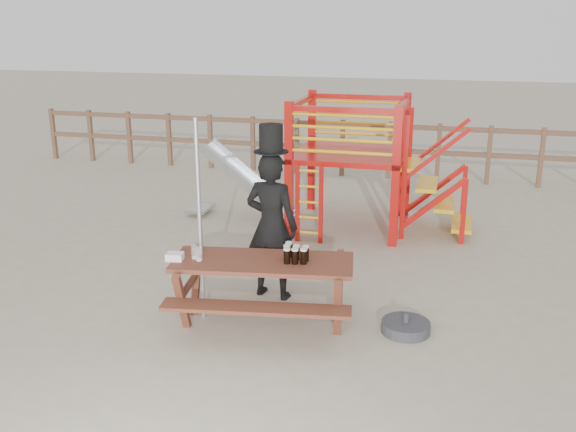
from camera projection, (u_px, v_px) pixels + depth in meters
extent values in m
plane|color=tan|center=(279.00, 320.00, 7.26)|extent=(60.00, 60.00, 0.00)
cube|color=brown|center=(367.00, 125.00, 13.40)|extent=(15.00, 0.06, 0.10)
cube|color=brown|center=(366.00, 149.00, 13.55)|extent=(15.00, 0.06, 0.10)
cube|color=brown|center=(53.00, 134.00, 15.33)|extent=(0.09, 0.09, 1.20)
cube|color=brown|center=(91.00, 136.00, 15.10)|extent=(0.09, 0.09, 1.20)
cube|color=brown|center=(129.00, 138.00, 14.86)|extent=(0.09, 0.09, 1.20)
cube|color=brown|center=(169.00, 139.00, 14.62)|extent=(0.09, 0.09, 1.20)
cube|color=brown|center=(210.00, 142.00, 14.38)|extent=(0.09, 0.09, 1.20)
cube|color=brown|center=(253.00, 144.00, 14.14)|extent=(0.09, 0.09, 1.20)
cube|color=brown|center=(297.00, 146.00, 13.91)|extent=(0.09, 0.09, 1.20)
cube|color=brown|center=(342.00, 148.00, 13.67)|extent=(0.09, 0.09, 1.20)
cube|color=brown|center=(389.00, 150.00, 13.43)|extent=(0.09, 0.09, 1.20)
cube|color=brown|center=(438.00, 153.00, 13.19)|extent=(0.09, 0.09, 1.20)
cube|color=brown|center=(489.00, 155.00, 12.95)|extent=(0.09, 0.09, 1.20)
cube|color=brown|center=(541.00, 158.00, 12.72)|extent=(0.09, 0.09, 1.20)
cube|color=#AE0F0B|center=(289.00, 171.00, 9.67)|extent=(0.12, 0.12, 2.10)
cube|color=#AE0F0B|center=(396.00, 177.00, 9.29)|extent=(0.12, 0.12, 2.10)
cube|color=#AE0F0B|center=(312.00, 151.00, 11.15)|extent=(0.12, 0.12, 2.10)
cube|color=#AE0F0B|center=(405.00, 155.00, 10.77)|extent=(0.12, 0.12, 2.10)
cube|color=#AE0F0B|center=(350.00, 154.00, 10.18)|extent=(1.72, 1.72, 0.08)
cube|color=#AE0F0B|center=(343.00, 110.00, 9.20)|extent=(1.60, 0.08, 0.08)
cube|color=#AE0F0B|center=(359.00, 97.00, 10.68)|extent=(1.60, 0.08, 0.08)
cube|color=#AE0F0B|center=(302.00, 101.00, 10.13)|extent=(0.08, 1.60, 0.08)
cube|color=#AE0F0B|center=(404.00, 105.00, 9.75)|extent=(0.08, 1.60, 0.08)
cylinder|color=#E9AB13|center=(342.00, 152.00, 9.39)|extent=(1.50, 0.05, 0.05)
cylinder|color=#E9AB13|center=(358.00, 134.00, 10.87)|extent=(1.50, 0.05, 0.05)
cylinder|color=#E9AB13|center=(342.00, 140.00, 9.33)|extent=(1.50, 0.05, 0.05)
cylinder|color=#E9AB13|center=(358.00, 123.00, 10.81)|extent=(1.50, 0.05, 0.05)
cylinder|color=#E9AB13|center=(342.00, 128.00, 9.28)|extent=(1.50, 0.05, 0.05)
cylinder|color=#E9AB13|center=(359.00, 113.00, 10.76)|extent=(1.50, 0.05, 0.05)
cylinder|color=#E9AB13|center=(343.00, 115.00, 9.23)|extent=(1.50, 0.05, 0.05)
cylinder|color=#E9AB13|center=(359.00, 102.00, 10.70)|extent=(1.50, 0.05, 0.05)
cube|color=#AE0F0B|center=(297.00, 203.00, 9.63)|extent=(0.06, 0.06, 1.20)
cube|color=#AE0F0B|center=(321.00, 205.00, 9.54)|extent=(0.06, 0.06, 1.20)
cylinder|color=#E9AB13|center=(309.00, 232.00, 9.72)|extent=(0.36, 0.04, 0.04)
cylinder|color=#E9AB13|center=(309.00, 217.00, 9.65)|extent=(0.36, 0.04, 0.04)
cylinder|color=#E9AB13|center=(309.00, 202.00, 9.58)|extent=(0.36, 0.04, 0.04)
cylinder|color=#E9AB13|center=(309.00, 187.00, 9.51)|extent=(0.36, 0.04, 0.04)
cylinder|color=#E9AB13|center=(309.00, 171.00, 9.43)|extent=(0.36, 0.04, 0.04)
cube|color=#E9AB13|center=(410.00, 164.00, 9.99)|extent=(0.30, 0.90, 0.06)
cube|color=#E9AB13|center=(427.00, 184.00, 10.01)|extent=(0.30, 0.90, 0.06)
cube|color=#E9AB13|center=(444.00, 204.00, 10.03)|extent=(0.30, 0.90, 0.06)
cube|color=#E9AB13|center=(461.00, 223.00, 10.06)|extent=(0.30, 0.90, 0.06)
cube|color=#AE0F0B|center=(433.00, 203.00, 9.62)|extent=(0.95, 0.08, 0.86)
cube|color=#AE0F0B|center=(435.00, 189.00, 10.45)|extent=(0.95, 0.08, 0.86)
cube|color=#AEB0B5|center=(249.00, 182.00, 10.76)|extent=(1.53, 0.55, 1.21)
cube|color=#AEB0B5|center=(244.00, 184.00, 10.50)|extent=(1.58, 0.04, 1.28)
cube|color=#AEB0B5|center=(254.00, 176.00, 10.99)|extent=(1.58, 0.04, 1.28)
cube|color=#AEB0B5|center=(200.00, 208.00, 11.13)|extent=(0.35, 0.55, 0.05)
cube|color=brown|center=(263.00, 262.00, 6.95)|extent=(2.04, 1.01, 0.05)
cube|color=brown|center=(256.00, 308.00, 6.53)|extent=(1.97, 0.56, 0.04)
cube|color=brown|center=(270.00, 269.00, 7.55)|extent=(1.97, 0.56, 0.04)
cube|color=brown|center=(190.00, 291.00, 7.15)|extent=(0.25, 1.17, 0.70)
cube|color=brown|center=(339.00, 298.00, 6.98)|extent=(0.25, 1.17, 0.70)
imported|color=black|center=(272.00, 226.00, 7.63)|extent=(0.71, 0.53, 1.79)
cube|color=#0D9439|center=(277.00, 206.00, 7.69)|extent=(0.07, 0.03, 0.42)
cylinder|color=black|center=(271.00, 152.00, 7.36)|extent=(0.41, 0.41, 0.01)
cylinder|color=black|center=(271.00, 138.00, 7.31)|extent=(0.27, 0.27, 0.31)
cube|color=white|center=(276.00, 126.00, 7.40)|extent=(0.14, 0.03, 0.04)
cylinder|color=#B2B2B7|center=(200.00, 222.00, 7.00)|extent=(0.05, 0.05, 2.28)
cylinder|color=#323236|center=(406.00, 327.00, 6.95)|extent=(0.53, 0.53, 0.12)
cylinder|color=#323236|center=(406.00, 318.00, 6.92)|extent=(0.06, 0.06, 0.10)
cube|color=white|center=(175.00, 256.00, 6.94)|extent=(0.20, 0.17, 0.08)
cylinder|color=black|center=(287.00, 257.00, 6.84)|extent=(0.07, 0.07, 0.15)
cylinder|color=beige|center=(287.00, 249.00, 6.81)|extent=(0.07, 0.07, 0.02)
cylinder|color=black|center=(295.00, 257.00, 6.83)|extent=(0.07, 0.07, 0.15)
cylinder|color=beige|center=(295.00, 250.00, 6.80)|extent=(0.07, 0.07, 0.02)
cylinder|color=black|center=(304.00, 257.00, 6.82)|extent=(0.07, 0.07, 0.15)
cylinder|color=beige|center=(304.00, 250.00, 6.80)|extent=(0.07, 0.07, 0.02)
cylinder|color=black|center=(287.00, 253.00, 6.94)|extent=(0.07, 0.07, 0.15)
cylinder|color=beige|center=(287.00, 246.00, 6.91)|extent=(0.07, 0.07, 0.02)
cylinder|color=black|center=(296.00, 253.00, 6.93)|extent=(0.07, 0.07, 0.15)
cylinder|color=beige|center=(296.00, 246.00, 6.91)|extent=(0.07, 0.07, 0.02)
cylinder|color=black|center=(306.00, 254.00, 6.91)|extent=(0.07, 0.07, 0.15)
cylinder|color=beige|center=(306.00, 247.00, 6.89)|extent=(0.07, 0.07, 0.02)
cylinder|color=black|center=(289.00, 250.00, 7.02)|extent=(0.07, 0.07, 0.15)
cylinder|color=beige|center=(289.00, 243.00, 7.00)|extent=(0.07, 0.07, 0.02)
cylinder|color=silver|center=(199.00, 254.00, 6.92)|extent=(0.07, 0.07, 0.15)
cylinder|color=beige|center=(199.00, 260.00, 6.94)|extent=(0.07, 0.07, 0.02)
cylinder|color=silver|center=(195.00, 252.00, 6.98)|extent=(0.07, 0.07, 0.15)
cylinder|color=beige|center=(195.00, 258.00, 6.99)|extent=(0.07, 0.07, 0.02)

